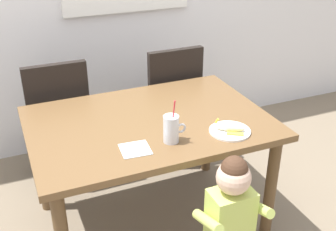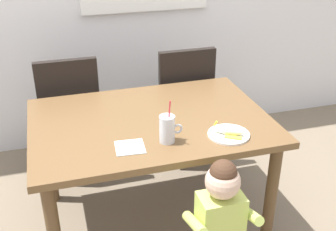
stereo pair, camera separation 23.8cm
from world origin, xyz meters
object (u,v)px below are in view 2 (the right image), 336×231
(dining_table, at_px, (151,134))
(dining_chair_right, at_px, (182,97))
(dining_chair_left, at_px, (70,109))
(paper_napkin, at_px, (130,147))
(milk_cup, at_px, (167,130))
(snack_plate, at_px, (229,134))
(toddler_standing, at_px, (220,215))
(peeled_banana, at_px, (229,131))

(dining_table, distance_m, dining_chair_right, 0.81)
(dining_chair_left, relative_size, paper_napkin, 6.40)
(milk_cup, relative_size, snack_plate, 1.09)
(toddler_standing, xyz_separation_m, milk_cup, (-0.16, 0.38, 0.30))
(milk_cup, height_order, paper_napkin, milk_cup)
(dining_table, bearing_deg, milk_cup, -85.24)
(dining_chair_right, xyz_separation_m, snack_plate, (-0.06, -0.99, 0.22))
(paper_napkin, bearing_deg, milk_cup, 1.48)
(snack_plate, relative_size, peeled_banana, 1.38)
(dining_table, height_order, dining_chair_left, dining_chair_left)
(milk_cup, bearing_deg, dining_chair_left, 114.63)
(milk_cup, xyz_separation_m, paper_napkin, (-0.20, -0.01, -0.06))
(dining_chair_left, xyz_separation_m, paper_napkin, (0.25, -0.99, 0.21))
(peeled_banana, bearing_deg, paper_napkin, 176.31)
(snack_plate, bearing_deg, paper_napkin, 177.03)
(dining_chair_right, relative_size, toddler_standing, 1.15)
(paper_napkin, bearing_deg, snack_plate, -2.97)
(dining_chair_right, bearing_deg, snack_plate, 86.66)
(dining_chair_right, height_order, paper_napkin, dining_chair_right)
(toddler_standing, relative_size, snack_plate, 3.64)
(snack_plate, distance_m, peeled_banana, 0.03)
(peeled_banana, bearing_deg, dining_table, 138.94)
(dining_table, bearing_deg, dining_chair_right, 58.40)
(toddler_standing, bearing_deg, peeled_banana, 62.23)
(paper_napkin, bearing_deg, dining_table, 56.99)
(snack_plate, xyz_separation_m, peeled_banana, (-0.00, -0.01, 0.03))
(dining_chair_right, bearing_deg, milk_cup, 67.47)
(dining_table, bearing_deg, paper_napkin, -123.01)
(paper_napkin, bearing_deg, dining_chair_left, 104.03)
(snack_plate, height_order, peeled_banana, peeled_banana)
(toddler_standing, bearing_deg, paper_napkin, 133.88)
(dining_table, distance_m, milk_cup, 0.32)
(toddler_standing, bearing_deg, snack_plate, 62.61)
(dining_chair_right, bearing_deg, paper_napkin, 57.98)
(dining_chair_right, relative_size, peeled_banana, 5.75)
(dining_chair_left, xyz_separation_m, milk_cup, (0.45, -0.99, 0.28))
(snack_plate, bearing_deg, dining_table, 139.60)
(peeled_banana, bearing_deg, dining_chair_left, 127.59)
(snack_plate, distance_m, paper_napkin, 0.54)
(dining_table, distance_m, toddler_standing, 0.69)
(milk_cup, height_order, snack_plate, milk_cup)
(dining_chair_right, xyz_separation_m, paper_napkin, (-0.60, -0.96, 0.21))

